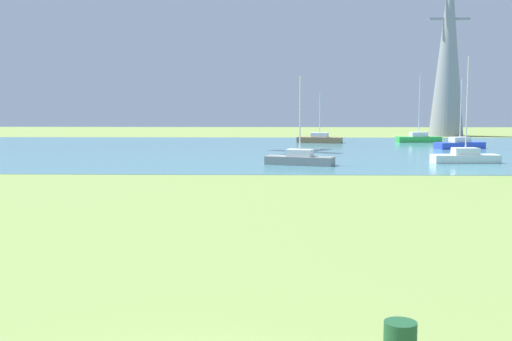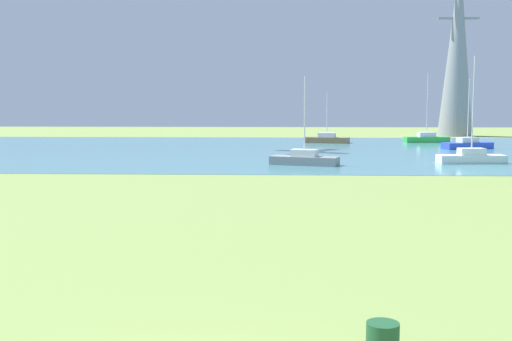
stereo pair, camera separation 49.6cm
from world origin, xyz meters
name	(u,v)px [view 1 (the left image)]	position (x,y,z in m)	size (l,w,h in m)	color
ground_plane	(244,194)	(0.00, 22.00, 0.00)	(160.00, 160.00, 0.00)	#7F994C
water_surface	(257,150)	(0.00, 50.00, 0.01)	(140.00, 40.00, 0.02)	teal
sailboat_brown	(320,139)	(6.55, 60.17, 0.45)	(5.02, 2.64, 5.44)	brown
sailboat_white	(465,157)	(15.50, 37.92, 0.47)	(4.90, 1.85, 7.71)	white
sailboat_gray	(300,159)	(3.33, 36.16, 0.45)	(5.03, 2.89, 6.26)	gray
sailboat_green	(419,138)	(17.52, 61.50, 0.47)	(4.95, 2.07, 7.49)	green
sailboat_blue	(460,144)	(19.23, 52.03, 0.46)	(5.03, 2.95, 6.56)	blue
electricity_pylon	(449,48)	(24.06, 74.59, 11.24)	(6.40, 4.40, 22.45)	gray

